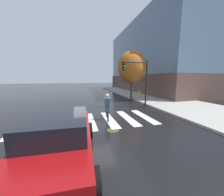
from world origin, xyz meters
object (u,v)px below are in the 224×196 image
Objects in this scene: manhole_cover at (113,130)px; sedan_near at (60,138)px; traffic_light_near at (138,76)px; cyclist at (107,107)px; fire_hydrant at (140,93)px; street_tree_near at (132,67)px.

sedan_near reaches higher than manhole_cover.
traffic_light_near is (5.80, 6.28, 2.04)m from sedan_near.
cyclist is 0.40× the size of traffic_light_near.
fire_hydrant is at bearing 60.89° from traffic_light_near.
manhole_cover is at bearing -119.38° from street_tree_near.
manhole_cover is 0.38× the size of cyclist.
traffic_light_near reaches higher than cyclist.
fire_hydrant is at bearing 44.15° from street_tree_near.
street_tree_near is (4.53, 8.06, 3.91)m from manhole_cover.
traffic_light_near is (3.51, 4.33, 2.86)m from manhole_cover.
fire_hydrant is (9.11, 12.23, -0.29)m from sedan_near.
fire_hydrant is (6.73, 8.58, -0.31)m from cyclist.
traffic_light_near is (3.42, 2.62, 2.02)m from cyclist.
sedan_near is at bearing -126.69° from fire_hydrant.
cyclist is at bearing 86.78° from manhole_cover.
cyclist reaches higher than sedan_near.
cyclist is 10.91m from fire_hydrant.
fire_hydrant is (3.31, 5.95, -2.33)m from traffic_light_near.
manhole_cover is 12.35m from fire_hydrant.
traffic_light_near is at bearing -105.32° from street_tree_near.
fire_hydrant is at bearing 53.31° from sedan_near.
sedan_near is (-2.29, -1.95, 0.82)m from manhole_cover.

